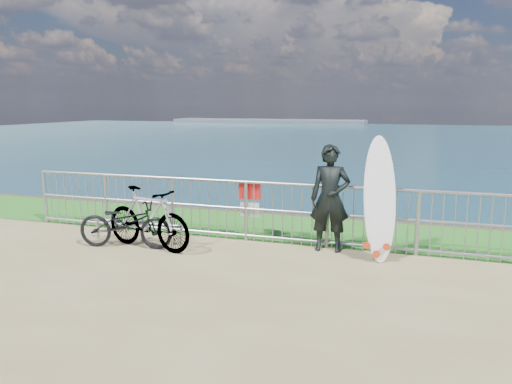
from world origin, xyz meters
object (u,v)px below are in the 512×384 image
(surfboard, at_px, (379,204))
(bicycle_far, at_px, (148,218))
(bicycle_near, at_px, (125,223))
(surfer, at_px, (330,198))

(surfboard, distance_m, bicycle_far, 3.92)
(surfboard, relative_size, bicycle_near, 1.20)
(surfer, bearing_deg, surfboard, -22.44)
(bicycle_near, bearing_deg, bicycle_far, -89.72)
(surfer, height_order, bicycle_far, surfer)
(surfboard, xyz_separation_m, bicycle_far, (-3.85, -0.61, -0.38))
(surfer, bearing_deg, bicycle_far, -168.70)
(bicycle_near, bearing_deg, surfer, -84.20)
(bicycle_far, bearing_deg, surfboard, -68.38)
(surfer, distance_m, bicycle_near, 3.58)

